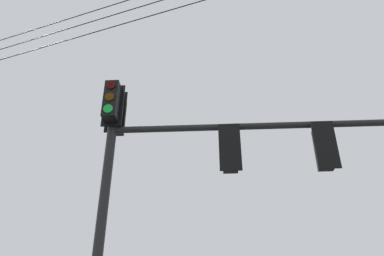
% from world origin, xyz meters
% --- Properties ---
extents(signal_mast_assembly, '(0.97, 6.69, 6.46)m').
position_xyz_m(signal_mast_assembly, '(-0.72, 1.06, 4.65)').
color(signal_mast_assembly, black).
rests_on(signal_mast_assembly, ground).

